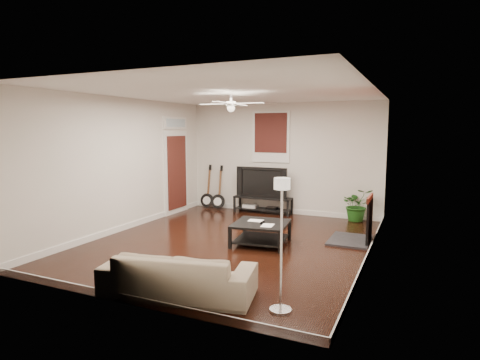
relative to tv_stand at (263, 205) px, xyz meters
The scene contains 14 objects.
room 3.05m from the tv_stand, 81.18° to the right, with size 5.01×6.01×2.81m.
brick_accent 3.62m from the tv_stand, 31.37° to the right, with size 0.02×2.20×2.80m, color brown.
fireplace 3.19m from the tv_stand, 34.08° to the right, with size 0.80×1.10×0.92m, color black.
window_back 1.76m from the tv_stand, 55.36° to the left, with size 1.00×0.06×1.30m, color #340F0E.
door_left 2.44m from the tv_stand, 156.55° to the right, with size 0.08×1.00×2.50m, color white.
tv_stand is the anchor object (origin of this frame).
tv 0.60m from the tv_stand, 90.00° to the left, with size 1.34×0.18×0.77m, color black.
coffee_table 2.84m from the tv_stand, 69.63° to the right, with size 0.98×0.98×0.41m, color black.
sofa 5.35m from the tv_stand, 80.65° to the right, with size 1.95×0.76×0.57m, color tan.
floor_lamp 5.66m from the tv_stand, 66.81° to the right, with size 0.26×0.26×1.60m, color silver, non-canonical shape.
potted_plant 2.35m from the tv_stand, ahead, with size 0.70×0.61×0.78m, color #1D5317.
guitar_left 1.66m from the tv_stand, behind, with size 0.37×0.26×1.20m, color black, non-canonical shape.
guitar_right 1.32m from the tv_stand, behind, with size 0.37×0.26×1.20m, color black, non-canonical shape.
ceiling_fan 3.69m from the tv_stand, 81.18° to the right, with size 1.24×1.24×0.32m, color white, non-canonical shape.
Camera 1 is at (3.20, -6.69, 2.12)m, focal length 29.96 mm.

